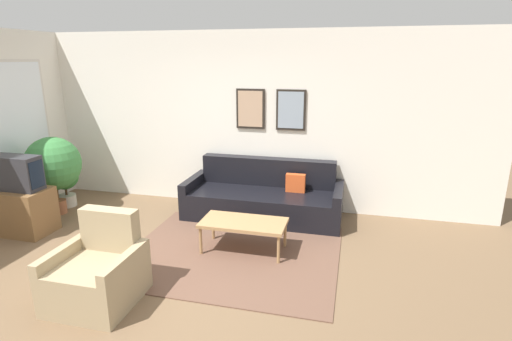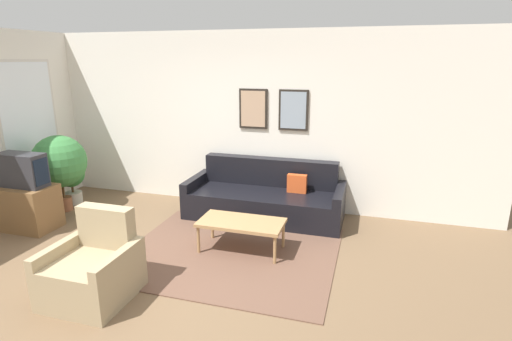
{
  "view_description": "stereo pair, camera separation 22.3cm",
  "coord_description": "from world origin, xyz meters",
  "px_view_note": "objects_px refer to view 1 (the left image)",
  "views": [
    {
      "loc": [
        1.91,
        -3.35,
        2.28
      ],
      "look_at": [
        0.67,
        1.61,
        0.85
      ],
      "focal_mm": 28.0,
      "sensor_mm": 36.0,
      "label": 1
    },
    {
      "loc": [
        2.13,
        -3.29,
        2.28
      ],
      "look_at": [
        0.67,
        1.61,
        0.85
      ],
      "focal_mm": 28.0,
      "sensor_mm": 36.0,
      "label": 2
    }
  ],
  "objects_px": {
    "armchair": "(98,274)",
    "potted_plant_tall": "(53,164)",
    "tv": "(16,173)",
    "coffee_table": "(244,224)",
    "couch": "(264,198)"
  },
  "relations": [
    {
      "from": "tv",
      "to": "potted_plant_tall",
      "type": "bearing_deg",
      "value": 92.35
    },
    {
      "from": "armchair",
      "to": "potted_plant_tall",
      "type": "height_order",
      "value": "potted_plant_tall"
    },
    {
      "from": "coffee_table",
      "to": "potted_plant_tall",
      "type": "height_order",
      "value": "potted_plant_tall"
    },
    {
      "from": "potted_plant_tall",
      "to": "couch",
      "type": "bearing_deg",
      "value": 11.96
    },
    {
      "from": "couch",
      "to": "coffee_table",
      "type": "bearing_deg",
      "value": -89.34
    },
    {
      "from": "couch",
      "to": "potted_plant_tall",
      "type": "bearing_deg",
      "value": -168.04
    },
    {
      "from": "potted_plant_tall",
      "to": "armchair",
      "type": "bearing_deg",
      "value": -42.9
    },
    {
      "from": "couch",
      "to": "coffee_table",
      "type": "distance_m",
      "value": 1.17
    },
    {
      "from": "coffee_table",
      "to": "armchair",
      "type": "relative_size",
      "value": 1.21
    },
    {
      "from": "tv",
      "to": "armchair",
      "type": "relative_size",
      "value": 0.79
    },
    {
      "from": "armchair",
      "to": "potted_plant_tall",
      "type": "distance_m",
      "value": 2.76
    },
    {
      "from": "coffee_table",
      "to": "potted_plant_tall",
      "type": "bearing_deg",
      "value": 170.46
    },
    {
      "from": "armchair",
      "to": "couch",
      "type": "bearing_deg",
      "value": 89.03
    },
    {
      "from": "tv",
      "to": "potted_plant_tall",
      "type": "height_order",
      "value": "potted_plant_tall"
    },
    {
      "from": "coffee_table",
      "to": "tv",
      "type": "height_order",
      "value": "tv"
    }
  ]
}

